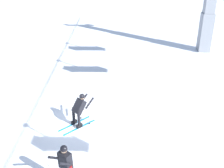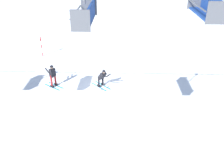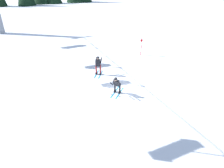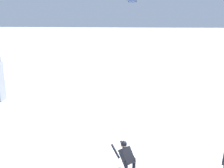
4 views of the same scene
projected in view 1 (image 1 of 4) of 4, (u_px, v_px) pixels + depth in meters
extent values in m
plane|color=white|center=(76.00, 127.00, 12.66)|extent=(260.00, 260.00, 0.00)
cube|color=#198CCC|center=(74.00, 124.00, 12.90)|extent=(1.28, 1.32, 0.01)
cube|color=black|center=(74.00, 122.00, 12.86)|extent=(0.27, 0.28, 0.16)
cylinder|color=black|center=(74.00, 114.00, 12.67)|extent=(0.13, 0.13, 0.69)
cube|color=#198CCC|center=(79.00, 127.00, 12.64)|extent=(1.28, 1.32, 0.01)
cube|color=black|center=(79.00, 126.00, 12.60)|extent=(0.27, 0.28, 0.16)
cylinder|color=black|center=(79.00, 118.00, 12.41)|extent=(0.13, 0.13, 0.69)
cube|color=black|center=(79.00, 106.00, 12.47)|extent=(0.71, 0.71, 0.67)
sphere|color=tan|center=(82.00, 97.00, 12.41)|extent=(0.23, 0.23, 0.23)
sphere|color=black|center=(82.00, 96.00, 12.39)|extent=(0.25, 0.25, 0.25)
cylinder|color=black|center=(83.00, 99.00, 12.83)|extent=(0.42, 0.43, 0.45)
cylinder|color=gray|center=(84.00, 110.00, 13.16)|extent=(0.44, 0.28, 1.18)
cylinder|color=black|center=(81.00, 118.00, 13.25)|extent=(0.07, 0.07, 0.01)
cylinder|color=black|center=(90.00, 103.00, 12.53)|extent=(0.42, 0.43, 0.45)
cylinder|color=gray|center=(92.00, 115.00, 12.79)|extent=(0.27, 0.45, 1.18)
cylinder|color=black|center=(89.00, 124.00, 12.83)|extent=(0.07, 0.07, 0.01)
cube|color=gray|center=(205.00, 33.00, 20.98)|extent=(0.84, 0.84, 2.86)
cube|color=black|center=(65.00, 160.00, 9.08)|extent=(0.47, 0.51, 0.63)
sphere|color=tan|center=(64.00, 150.00, 8.87)|extent=(0.22, 0.22, 0.22)
sphere|color=black|center=(64.00, 149.00, 8.86)|extent=(0.24, 0.24, 0.24)
cylinder|color=black|center=(65.00, 164.00, 8.72)|extent=(0.46, 0.36, 0.44)
cylinder|color=black|center=(54.00, 158.00, 8.97)|extent=(0.46, 0.36, 0.44)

